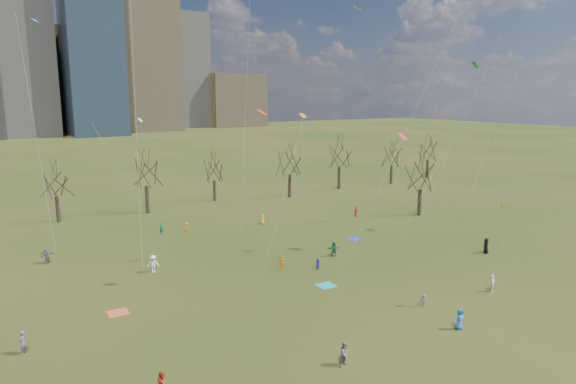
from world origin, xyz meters
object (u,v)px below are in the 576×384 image
blanket_teal (326,286)px  person_4 (282,263)px  person_2 (163,384)px  person_0 (460,319)px  blanket_navy (354,239)px  person_1 (492,283)px  blanket_crimson (118,313)px

blanket_teal → person_4: 6.04m
person_2 → person_4: person_2 is taller
person_0 → person_4: bearing=116.2°
blanket_navy → person_4: (-13.04, -4.76, 0.70)m
person_1 → blanket_navy: bearing=58.7°
blanket_teal → person_4: (-1.14, 5.89, 0.70)m
blanket_navy → blanket_crimson: bearing=-167.2°
blanket_crimson → person_4: (16.54, 1.96, 0.70)m
person_0 → person_1: person_0 is taller
blanket_navy → person_4: person_4 is taller
blanket_navy → person_1: size_ratio=1.04×
blanket_teal → person_4: size_ratio=1.12×
blanket_navy → person_4: 13.90m
blanket_crimson → person_0: size_ratio=0.99×
blanket_navy → person_0: 24.65m
blanket_navy → person_1: person_1 is taller
person_1 → person_2: person_2 is taller
blanket_teal → blanket_navy: 15.97m
blanket_crimson → person_4: 16.67m
blanket_navy → blanket_teal: bearing=-138.2°
blanket_teal → person_4: bearing=101.0°
person_1 → person_4: person_1 is taller
person_4 → person_0: bearing=152.6°
blanket_navy → person_4: size_ratio=1.12×
person_1 → person_0: bearing=171.9°
person_2 → person_4: (17.18, 15.26, -0.12)m
person_2 → person_1: bearing=-68.5°
person_0 → person_1: (8.46, 3.52, -0.04)m
blanket_teal → blanket_crimson: size_ratio=1.00×
blanket_teal → blanket_crimson: (-17.68, 3.93, 0.00)m
blanket_teal → blanket_crimson: 18.11m
blanket_crimson → person_0: bearing=-38.0°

